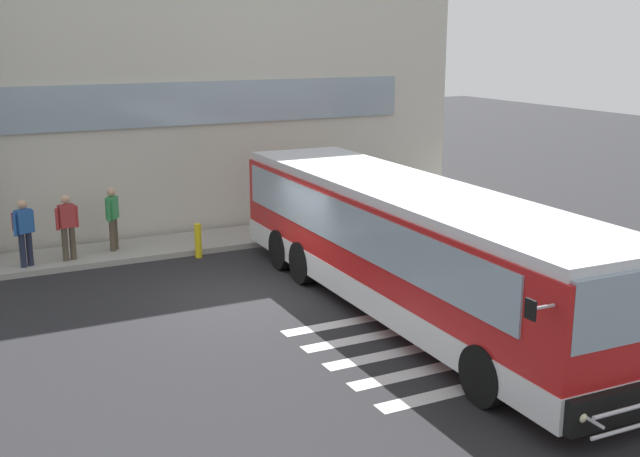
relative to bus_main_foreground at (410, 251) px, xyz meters
The scene contains 9 objects.
ground_plane 3.87m from the bus_main_foreground, 137.12° to the left, with size 80.00×90.00×0.02m, color #232326.
bay_paint_stripes 2.28m from the bus_main_foreground, 110.79° to the right, with size 4.40×3.96×0.01m.
terminal_building 14.69m from the bus_main_foreground, 103.37° to the left, with size 20.79×13.80×8.15m.
boarding_curb 7.84m from the bus_main_foreground, 110.09° to the left, with size 22.99×2.00×0.15m, color #9E9B93.
bus_main_foreground is the anchor object (origin of this frame).
passenger_near_column 9.55m from the bus_main_foreground, 135.10° to the left, with size 0.53×0.49×1.68m.
passenger_by_doorway 8.90m from the bus_main_foreground, 129.99° to the left, with size 0.58×0.30×1.68m.
passenger_at_curb_edge 8.54m from the bus_main_foreground, 121.74° to the left, with size 0.39×0.51×1.68m.
safety_bollard_yellow 6.65m from the bus_main_foreground, 113.01° to the left, with size 0.18×0.18×0.90m, color yellow.
Camera 1 is at (-6.18, -15.70, 5.73)m, focal length 44.58 mm.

